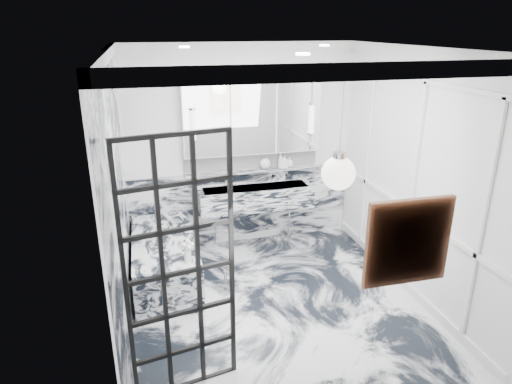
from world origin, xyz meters
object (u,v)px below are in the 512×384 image
object	(u,v)px
crittall_door	(181,273)
bathtub	(165,259)
trough_sink	(256,197)
mirror_cabinet	(252,118)

from	to	relation	value
crittall_door	bathtub	distance (m)	2.05
crittall_door	trough_sink	world-z (taller)	crittall_door
crittall_door	bathtub	bearing A→B (deg)	81.19
crittall_door	bathtub	xyz separation A→B (m)	(-0.07, 1.86, -0.86)
trough_sink	mirror_cabinet	xyz separation A→B (m)	(-0.00, 0.17, 1.09)
crittall_door	trough_sink	distance (m)	2.85
crittall_door	mirror_cabinet	world-z (taller)	mirror_cabinet
trough_sink	bathtub	bearing A→B (deg)	-153.52
mirror_cabinet	bathtub	size ratio (longest dim) A/B	1.15
trough_sink	bathtub	xyz separation A→B (m)	(-1.33, -0.66, -0.45)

